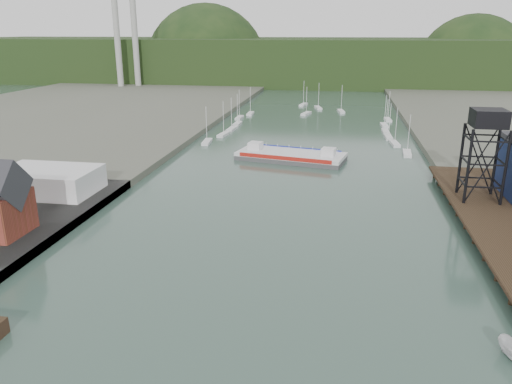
% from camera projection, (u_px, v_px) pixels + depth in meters
% --- Properties ---
extents(east_pier, '(14.00, 70.00, 2.45)m').
position_uv_depth(east_pier, '(512.00, 227.00, 77.23)').
color(east_pier, black).
rests_on(east_pier, ground).
extents(white_shed, '(18.00, 12.00, 4.50)m').
position_uv_depth(white_shed, '(48.00, 181.00, 94.22)').
color(white_shed, silver).
rests_on(white_shed, west_quay).
extents(lift_tower, '(6.50, 6.50, 16.00)m').
position_uv_depth(lift_tower, '(488.00, 124.00, 85.48)').
color(lift_tower, black).
rests_on(lift_tower, east_pier).
extents(marina_sailboats, '(57.71, 92.65, 0.90)m').
position_uv_depth(marina_sailboats, '(311.00, 124.00, 171.22)').
color(marina_sailboats, silver).
rests_on(marina_sailboats, ground).
extents(smokestacks, '(11.20, 8.20, 60.00)m').
position_uv_depth(smokestacks, '(126.00, 32.00, 267.12)').
color(smokestacks, '#9F9F9A').
rests_on(smokestacks, ground).
extents(distant_hills, '(500.00, 120.00, 80.00)m').
position_uv_depth(distant_hills, '(321.00, 64.00, 321.48)').
color(distant_hills, black).
rests_on(distant_hills, ground).
extents(chain_ferry, '(27.99, 15.66, 3.80)m').
position_uv_depth(chain_ferry, '(291.00, 156.00, 124.50)').
color(chain_ferry, '#454547').
rests_on(chain_ferry, ground).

